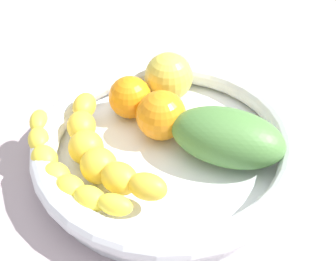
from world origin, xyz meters
TOP-DOWN VIEW (x-y plane):
  - kitchen_counter at (0.00, 0.00)cm, footprint 120.00×120.00cm
  - fruit_bowl at (0.00, 0.00)cm, footprint 31.80×31.80cm
  - banana_draped_left at (-1.02, -12.65)cm, footprint 20.00×7.59cm
  - banana_draped_right at (-1.15, -8.14)cm, footprint 20.31×7.58cm
  - orange_front at (-8.23, -0.86)cm, footprint 5.50×5.50cm
  - orange_mid_left at (-2.72, 0.64)cm, footprint 6.11×6.11cm
  - mango_green at (4.41, 5.21)cm, footprint 14.93×14.27cm
  - apple_yellow at (-9.09, 5.37)cm, footprint 6.53×6.53cm

SIDE VIEW (x-z plane):
  - kitchen_counter at x=0.00cm, z-range 0.00..3.00cm
  - fruit_bowl at x=0.00cm, z-range 3.08..7.88cm
  - banana_draped_left at x=-1.02cm, z-range 4.99..8.98cm
  - banana_draped_right at x=-1.15cm, z-range 5.32..9.55cm
  - orange_front at x=-8.23cm, z-range 4.75..10.25cm
  - orange_mid_left at x=-2.72cm, z-range 4.75..10.87cm
  - mango_green at x=4.41cm, z-range 4.75..10.91cm
  - apple_yellow at x=-9.09cm, z-range 4.75..11.28cm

